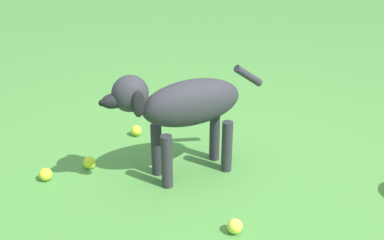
{
  "coord_description": "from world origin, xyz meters",
  "views": [
    {
      "loc": [
        1.33,
        -1.17,
        1.25
      ],
      "look_at": [
        -0.22,
        0.08,
        0.3
      ],
      "focal_mm": 41.42,
      "sensor_mm": 36.0,
      "label": 1
    }
  ],
  "objects_px": {
    "tennis_ball_1": "(46,174)",
    "tennis_ball_2": "(89,163)",
    "dog": "(183,106)",
    "tennis_ball_3": "(136,131)",
    "tennis_ball_4": "(235,226)"
  },
  "relations": [
    {
      "from": "tennis_ball_2",
      "to": "dog",
      "type": "bearing_deg",
      "value": 44.7
    },
    {
      "from": "dog",
      "to": "tennis_ball_4",
      "type": "height_order",
      "value": "dog"
    },
    {
      "from": "dog",
      "to": "tennis_ball_3",
      "type": "distance_m",
      "value": 0.63
    },
    {
      "from": "tennis_ball_2",
      "to": "tennis_ball_4",
      "type": "xyz_separation_m",
      "value": [
        0.86,
        0.24,
        0.0
      ]
    },
    {
      "from": "tennis_ball_3",
      "to": "dog",
      "type": "bearing_deg",
      "value": -4.8
    },
    {
      "from": "tennis_ball_3",
      "to": "tennis_ball_2",
      "type": "bearing_deg",
      "value": -67.29
    },
    {
      "from": "dog",
      "to": "tennis_ball_1",
      "type": "distance_m",
      "value": 0.79
    },
    {
      "from": "dog",
      "to": "tennis_ball_1",
      "type": "xyz_separation_m",
      "value": [
        -0.39,
        -0.58,
        -0.35
      ]
    },
    {
      "from": "tennis_ball_1",
      "to": "tennis_ball_4",
      "type": "xyz_separation_m",
      "value": [
        0.9,
        0.47,
        0.0
      ]
    },
    {
      "from": "dog",
      "to": "tennis_ball_1",
      "type": "height_order",
      "value": "dog"
    },
    {
      "from": "tennis_ball_1",
      "to": "tennis_ball_4",
      "type": "distance_m",
      "value": 1.01
    },
    {
      "from": "tennis_ball_2",
      "to": "tennis_ball_4",
      "type": "distance_m",
      "value": 0.9
    },
    {
      "from": "tennis_ball_2",
      "to": "tennis_ball_1",
      "type": "bearing_deg",
      "value": -98.66
    },
    {
      "from": "tennis_ball_1",
      "to": "tennis_ball_2",
      "type": "relative_size",
      "value": 1.0
    },
    {
      "from": "tennis_ball_3",
      "to": "tennis_ball_4",
      "type": "distance_m",
      "value": 1.04
    }
  ]
}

